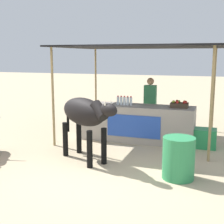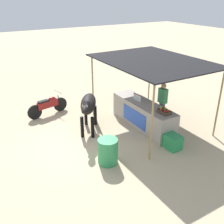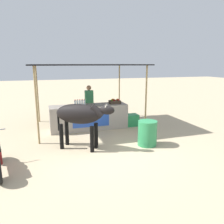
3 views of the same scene
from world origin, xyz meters
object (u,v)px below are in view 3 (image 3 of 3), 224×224
Objects in this scene: fruit_crate at (115,101)px; water_barrel at (147,133)px; cow at (80,116)px; stall_counter at (89,117)px; cooler_box at (131,120)px; vendor_behind_counter at (89,104)px.

fruit_crate is 2.47m from water_barrel.
water_barrel is at bearing -10.36° from cow.
stall_counter is 6.82× the size of fruit_crate.
cooler_box is 0.35× the size of cow.
cooler_box is at bearing -3.20° from stall_counter.
vendor_behind_counter is 2.08× the size of water_barrel.
stall_counter is at bearing 71.11° from cow.
fruit_crate reaches higher than cooler_box.
water_barrel is at bearing -99.17° from cooler_box.
vendor_behind_counter is at bearing 151.42° from cooler_box.
water_barrel is 0.46× the size of cow.
stall_counter reaches higher than cooler_box.
cooler_box is at bearing 37.50° from cow.
vendor_behind_counter is at bearing 72.60° from cow.
vendor_behind_counter is 2.75× the size of cooler_box.
vendor_behind_counter is 0.96× the size of cow.
cooler_box is 3.13m from cow.
vendor_behind_counter reaches higher than stall_counter.
cooler_box is at bearing -28.58° from vendor_behind_counter.
fruit_crate is 0.27× the size of vendor_behind_counter.
vendor_behind_counter is at bearing 111.39° from water_barrel.
vendor_behind_counter is (-0.91, 0.70, -0.19)m from fruit_crate.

